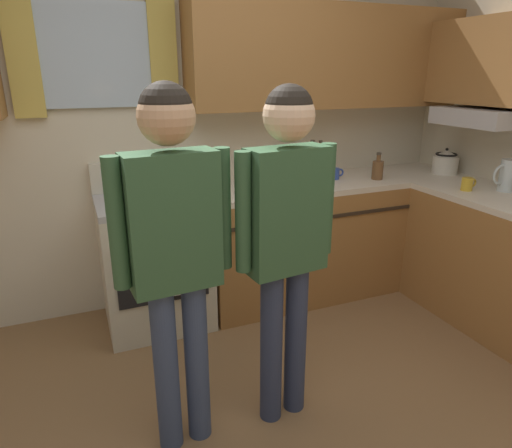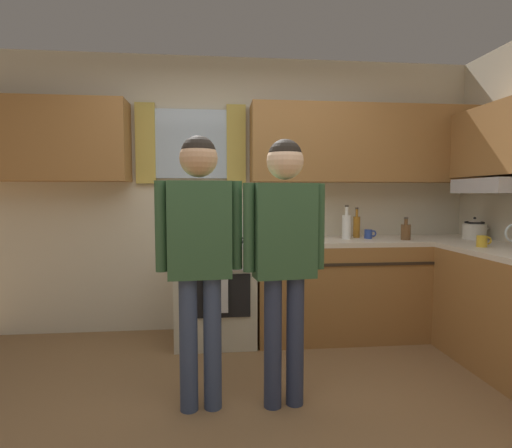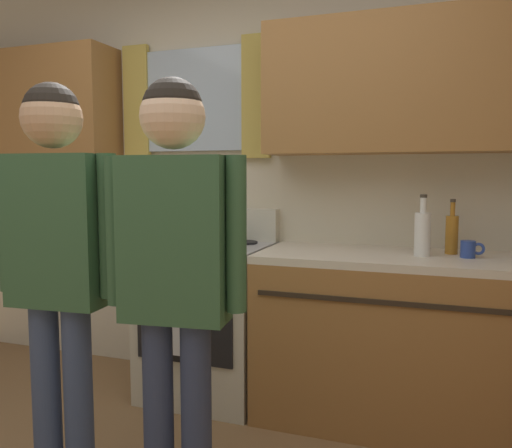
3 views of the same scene
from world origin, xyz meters
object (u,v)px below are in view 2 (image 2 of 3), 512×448
at_px(bottle_squat_brown, 406,231).
at_px(mug_mustard_yellow, 482,241).
at_px(stove_oven, 216,288).
at_px(mug_cobalt_blue, 369,234).
at_px(stovetop_kettle, 474,229).
at_px(bottle_oil_amber, 357,226).
at_px(bottle_milk_white, 346,226).
at_px(adult_in_plaid, 285,241).
at_px(adult_left, 199,240).

height_order(bottle_squat_brown, mug_mustard_yellow, bottle_squat_brown).
relative_size(stove_oven, bottle_squat_brown, 5.37).
relative_size(stove_oven, mug_cobalt_blue, 9.58).
bearing_deg(stovetop_kettle, bottle_oil_amber, 165.35).
xyz_separation_m(bottle_milk_white, mug_mustard_yellow, (0.88, -0.63, -0.07)).
height_order(stove_oven, stovetop_kettle, stovetop_kettle).
distance_m(stovetop_kettle, adult_in_plaid, 2.19).
relative_size(bottle_squat_brown, mug_cobalt_blue, 1.79).
relative_size(stovetop_kettle, adult_in_plaid, 0.17).
relative_size(bottle_milk_white, bottle_oil_amber, 1.09).
bearing_deg(stove_oven, mug_cobalt_blue, 0.53).
xyz_separation_m(bottle_oil_amber, mug_cobalt_blue, (0.08, -0.10, -0.07)).
bearing_deg(bottle_milk_white, bottle_squat_brown, -11.86).
bearing_deg(adult_left, stove_oven, 85.49).
bearing_deg(bottle_milk_white, bottle_oil_amber, 41.26).
distance_m(stove_oven, stovetop_kettle, 2.41).
bearing_deg(bottle_oil_amber, mug_mustard_yellow, -45.74).
bearing_deg(adult_in_plaid, mug_cobalt_blue, 49.77).
xyz_separation_m(bottle_milk_white, mug_cobalt_blue, (0.22, 0.02, -0.08)).
bearing_deg(mug_mustard_yellow, mug_cobalt_blue, 135.18).
bearing_deg(bottle_squat_brown, adult_left, -149.97).
bearing_deg(bottle_oil_amber, mug_cobalt_blue, -52.29).
bearing_deg(stovetop_kettle, adult_in_plaid, -152.15).
height_order(stove_oven, bottle_oil_amber, bottle_oil_amber).
xyz_separation_m(stove_oven, mug_cobalt_blue, (1.42, 0.01, 0.48)).
relative_size(mug_mustard_yellow, adult_in_plaid, 0.07).
bearing_deg(adult_left, bottle_squat_brown, 30.03).
xyz_separation_m(adult_left, adult_in_plaid, (0.51, -0.01, -0.01)).
xyz_separation_m(bottle_squat_brown, adult_left, (-1.80, -1.04, 0.06)).
relative_size(stove_oven, adult_in_plaid, 0.67).
height_order(mug_cobalt_blue, adult_left, adult_left).
xyz_separation_m(bottle_squat_brown, mug_mustard_yellow, (0.36, -0.53, -0.03)).
relative_size(mug_cobalt_blue, mug_mustard_yellow, 0.96).
bearing_deg(adult_left, mug_cobalt_blue, 37.81).
distance_m(stove_oven, bottle_oil_amber, 1.45).
bearing_deg(adult_left, mug_mustard_yellow, 13.41).
xyz_separation_m(mug_cobalt_blue, mug_mustard_yellow, (0.66, -0.65, 0.00)).
distance_m(mug_mustard_yellow, adult_in_plaid, 1.74).
relative_size(bottle_oil_amber, adult_in_plaid, 0.17).
bearing_deg(stovetop_kettle, bottle_milk_white, 173.07).
distance_m(bottle_milk_white, mug_mustard_yellow, 1.09).
height_order(bottle_oil_amber, mug_mustard_yellow, bottle_oil_amber).
distance_m(bottle_squat_brown, adult_in_plaid, 1.67).
height_order(bottle_squat_brown, stovetop_kettle, stovetop_kettle).
relative_size(bottle_oil_amber, mug_mustard_yellow, 2.38).
distance_m(bottle_squat_brown, adult_left, 2.08).
distance_m(mug_mustard_yellow, stovetop_kettle, 0.57).
bearing_deg(mug_mustard_yellow, adult_left, -166.59).
distance_m(stove_oven, mug_mustard_yellow, 2.23).
bearing_deg(stove_oven, bottle_squat_brown, -3.87).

